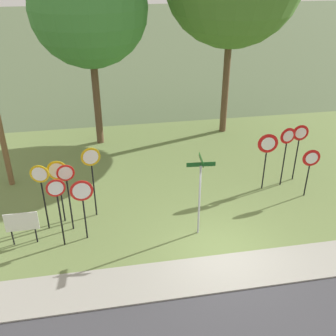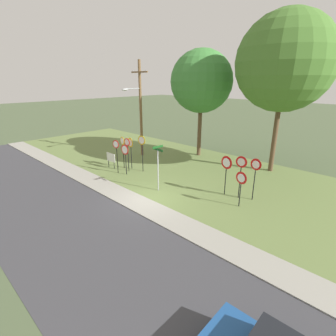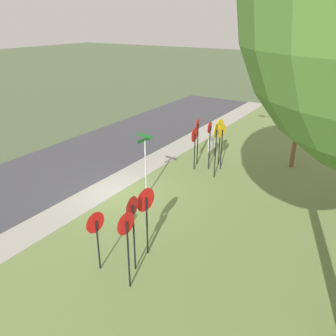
{
  "view_description": "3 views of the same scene",
  "coord_description": "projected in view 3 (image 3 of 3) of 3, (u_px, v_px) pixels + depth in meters",
  "views": [
    {
      "loc": [
        -3.62,
        -9.59,
        8.74
      ],
      "look_at": [
        -1.33,
        3.16,
        1.76
      ],
      "focal_mm": 41.85,
      "sensor_mm": 36.0,
      "label": 1
    },
    {
      "loc": [
        10.6,
        -9.39,
        6.93
      ],
      "look_at": [
        -1.28,
        2.97,
        1.0
      ],
      "focal_mm": 27.49,
      "sensor_mm": 36.0,
      "label": 2
    },
    {
      "loc": [
        11.0,
        9.77,
        7.63
      ],
      "look_at": [
        -0.63,
        2.45,
        1.7
      ],
      "focal_mm": 37.26,
      "sensor_mm": 36.0,
      "label": 3
    }
  ],
  "objects": [
    {
      "name": "stop_sign_far_left",
      "position": [
        220.0,
        132.0,
        18.91
      ],
      "size": [
        0.65,
        0.14,
        2.61
      ],
      "rotation": [
        0.0,
        0.0,
        -0.17
      ],
      "color": "black",
      "rests_on": "grass_median"
    },
    {
      "name": "stop_sign_far_center",
      "position": [
        222.0,
        137.0,
        18.32
      ],
      "size": [
        0.74,
        0.13,
        2.54
      ],
      "rotation": [
        0.0,
        0.0,
        -0.13
      ],
      "color": "black",
      "rests_on": "grass_median"
    },
    {
      "name": "stop_sign_far_right",
      "position": [
        194.0,
        140.0,
        18.31
      ],
      "size": [
        0.76,
        0.11,
        2.34
      ],
      "rotation": [
        0.0,
        0.0,
        0.08
      ],
      "color": "black",
      "rests_on": "grass_median"
    },
    {
      "name": "stop_sign_near_left",
      "position": [
        209.0,
        136.0,
        18.33
      ],
      "size": [
        0.6,
        0.11,
        2.64
      ],
      "rotation": [
        0.0,
        0.0,
        0.09
      ],
      "color": "black",
      "rests_on": "grass_median"
    },
    {
      "name": "yield_sign_near_right",
      "position": [
        132.0,
        217.0,
        10.7
      ],
      "size": [
        0.69,
        0.12,
        2.66
      ],
      "rotation": [
        0.0,
        0.0,
        0.11
      ],
      "color": "black",
      "rests_on": "grass_median"
    },
    {
      "name": "sidewalk_strip",
      "position": [
        104.0,
        190.0,
        16.72
      ],
      "size": [
        44.0,
        1.6,
        0.06
      ],
      "primitive_type": "cube",
      "color": "#99968C",
      "rests_on": "ground_plane"
    },
    {
      "name": "stop_sign_center_tall",
      "position": [
        216.0,
        139.0,
        17.23
      ],
      "size": [
        0.69,
        0.15,
        2.85
      ],
      "rotation": [
        0.0,
        0.0,
        0.18
      ],
      "color": "black",
      "rests_on": "grass_median"
    },
    {
      "name": "notice_board",
      "position": [
        213.0,
        144.0,
        20.23
      ],
      "size": [
        1.1,
        0.06,
        1.25
      ],
      "rotation": [
        0.0,
        0.0,
        0.01
      ],
      "color": "black",
      "rests_on": "grass_median"
    },
    {
      "name": "yield_sign_near_left",
      "position": [
        96.0,
        228.0,
        10.89
      ],
      "size": [
        0.71,
        0.13,
        2.1
      ],
      "rotation": [
        0.0,
        0.0,
        -0.13
      ],
      "color": "black",
      "rests_on": "grass_median"
    },
    {
      "name": "grass_median",
      "position": [
        237.0,
        233.0,
        13.4
      ],
      "size": [
        44.0,
        12.0,
        0.04
      ],
      "primitive_type": "cube",
      "color": "olive",
      "rests_on": "ground_plane"
    },
    {
      "name": "utility_pole",
      "position": [
        301.0,
        82.0,
        17.6
      ],
      "size": [
        2.1,
        2.09,
        8.52
      ],
      "color": "brown",
      "rests_on": "grass_median"
    },
    {
      "name": "ground_plane",
      "position": [
        117.0,
        195.0,
        16.34
      ],
      "size": [
        160.0,
        160.0,
        0.0
      ],
      "primitive_type": "plane",
      "color": "#4C5B3D"
    },
    {
      "name": "street_name_post",
      "position": [
        145.0,
        160.0,
        15.42
      ],
      "size": [
        0.96,
        0.81,
        3.01
      ],
      "rotation": [
        0.0,
        0.0,
        -0.08
      ],
      "color": "#9EA0A8",
      "rests_on": "grass_median"
    },
    {
      "name": "yield_sign_far_right",
      "position": [
        126.0,
        233.0,
        9.97
      ],
      "size": [
        0.7,
        0.12,
        2.59
      ],
      "rotation": [
        0.0,
        0.0,
        -0.09
      ],
      "color": "black",
      "rests_on": "grass_median"
    },
    {
      "name": "road_asphalt",
      "position": [
        48.0,
        172.0,
        18.69
      ],
      "size": [
        44.0,
        6.4,
        0.01
      ],
      "primitive_type": "cube",
      "color": "#3D3D42",
      "rests_on": "ground_plane"
    },
    {
      "name": "yield_sign_far_left",
      "position": [
        146.0,
        206.0,
        11.5
      ],
      "size": [
        0.82,
        0.16,
        2.52
      ],
      "rotation": [
        0.0,
        0.0,
        -0.16
      ],
      "color": "black",
      "rests_on": "grass_median"
    },
    {
      "name": "stop_sign_near_right",
      "position": [
        198.0,
        133.0,
        18.96
      ],
      "size": [
        0.61,
        0.14,
        2.59
      ],
      "rotation": [
        0.0,
        0.0,
        0.18
      ],
      "color": "black",
      "rests_on": "grass_median"
    }
  ]
}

